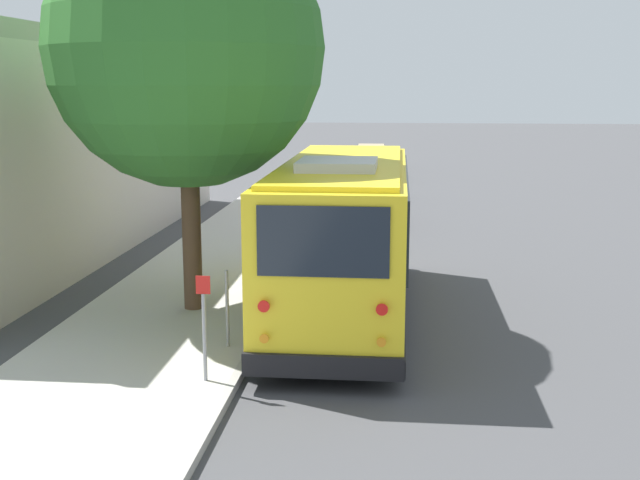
{
  "coord_description": "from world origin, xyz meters",
  "views": [
    {
      "loc": [
        -16.84,
        -1.0,
        4.67
      ],
      "look_at": [
        0.24,
        0.68,
        1.3
      ],
      "focal_mm": 45.0,
      "sensor_mm": 36.0,
      "label": 1
    }
  ],
  "objects_px": {
    "parked_sedan_silver": "(366,185)",
    "sign_post_near": "(204,327)",
    "parked_sedan_white": "(374,167)",
    "shuttle_bus": "(343,230)",
    "sign_post_far": "(227,309)",
    "fire_hydrant": "(291,231)",
    "parked_sedan_maroon": "(358,206)",
    "parked_sedan_tan": "(371,157)",
    "street_tree": "(187,29)"
  },
  "relations": [
    {
      "from": "parked_sedan_maroon",
      "to": "sign_post_far",
      "type": "bearing_deg",
      "value": 172.01
    },
    {
      "from": "parked_sedan_silver",
      "to": "fire_hydrant",
      "type": "xyz_separation_m",
      "value": [
        -10.42,
        1.7,
        -0.03
      ]
    },
    {
      "from": "parked_sedan_maroon",
      "to": "parked_sedan_silver",
      "type": "xyz_separation_m",
      "value": [
        5.75,
        -0.05,
        -0.0
      ]
    },
    {
      "from": "street_tree",
      "to": "sign_post_near",
      "type": "relative_size",
      "value": 5.22
    },
    {
      "from": "shuttle_bus",
      "to": "sign_post_far",
      "type": "height_order",
      "value": "shuttle_bus"
    },
    {
      "from": "sign_post_near",
      "to": "sign_post_far",
      "type": "bearing_deg",
      "value": 0.0
    },
    {
      "from": "sign_post_far",
      "to": "parked_sedan_tan",
      "type": "bearing_deg",
      "value": -2.45
    },
    {
      "from": "shuttle_bus",
      "to": "street_tree",
      "type": "bearing_deg",
      "value": 92.52
    },
    {
      "from": "street_tree",
      "to": "sign_post_near",
      "type": "height_order",
      "value": "street_tree"
    },
    {
      "from": "fire_hydrant",
      "to": "shuttle_bus",
      "type": "bearing_deg",
      "value": -163.09
    },
    {
      "from": "parked_sedan_maroon",
      "to": "parked_sedan_tan",
      "type": "xyz_separation_m",
      "value": [
        18.19,
        0.2,
        0.02
      ]
    },
    {
      "from": "sign_post_near",
      "to": "fire_hydrant",
      "type": "distance_m",
      "value": 10.59
    },
    {
      "from": "parked_sedan_silver",
      "to": "parked_sedan_tan",
      "type": "bearing_deg",
      "value": -0.74
    },
    {
      "from": "sign_post_far",
      "to": "fire_hydrant",
      "type": "bearing_deg",
      "value": 0.6
    },
    {
      "from": "street_tree",
      "to": "sign_post_far",
      "type": "distance_m",
      "value": 5.59
    },
    {
      "from": "parked_sedan_tan",
      "to": "sign_post_far",
      "type": "relative_size",
      "value": 3.28
    },
    {
      "from": "shuttle_bus",
      "to": "sign_post_near",
      "type": "bearing_deg",
      "value": 156.78
    },
    {
      "from": "parked_sedan_silver",
      "to": "sign_post_far",
      "type": "relative_size",
      "value": 3.35
    },
    {
      "from": "street_tree",
      "to": "fire_hydrant",
      "type": "relative_size",
      "value": 10.71
    },
    {
      "from": "parked_sedan_silver",
      "to": "parked_sedan_white",
      "type": "bearing_deg",
      "value": -2.54
    },
    {
      "from": "street_tree",
      "to": "parked_sedan_maroon",
      "type": "bearing_deg",
      "value": -13.99
    },
    {
      "from": "parked_sedan_tan",
      "to": "parked_sedan_white",
      "type": "bearing_deg",
      "value": -178.14
    },
    {
      "from": "shuttle_bus",
      "to": "street_tree",
      "type": "xyz_separation_m",
      "value": [
        -0.13,
        3.04,
        3.91
      ]
    },
    {
      "from": "parked_sedan_white",
      "to": "parked_sedan_tan",
      "type": "distance_m",
      "value": 5.5
    },
    {
      "from": "shuttle_bus",
      "to": "fire_hydrant",
      "type": "bearing_deg",
      "value": 16.94
    },
    {
      "from": "shuttle_bus",
      "to": "parked_sedan_maroon",
      "type": "bearing_deg",
      "value": 1.43
    },
    {
      "from": "parked_sedan_maroon",
      "to": "parked_sedan_silver",
      "type": "relative_size",
      "value": 1.0
    },
    {
      "from": "street_tree",
      "to": "sign_post_far",
      "type": "height_order",
      "value": "street_tree"
    },
    {
      "from": "parked_sedan_silver",
      "to": "street_tree",
      "type": "height_order",
      "value": "street_tree"
    },
    {
      "from": "street_tree",
      "to": "parked_sedan_tan",
      "type": "bearing_deg",
      "value": -5.01
    },
    {
      "from": "parked_sedan_white",
      "to": "street_tree",
      "type": "distance_m",
      "value": 24.54
    },
    {
      "from": "shuttle_bus",
      "to": "parked_sedan_maroon",
      "type": "distance_m",
      "value": 11.06
    },
    {
      "from": "shuttle_bus",
      "to": "parked_sedan_white",
      "type": "relative_size",
      "value": 2.07
    },
    {
      "from": "shuttle_bus",
      "to": "sign_post_near",
      "type": "relative_size",
      "value": 5.29
    },
    {
      "from": "parked_sedan_maroon",
      "to": "sign_post_far",
      "type": "distance_m",
      "value": 13.69
    },
    {
      "from": "parked_sedan_maroon",
      "to": "sign_post_near",
      "type": "relative_size",
      "value": 2.75
    },
    {
      "from": "sign_post_far",
      "to": "parked_sedan_white",
      "type": "bearing_deg",
      "value": -3.67
    },
    {
      "from": "street_tree",
      "to": "sign_post_near",
      "type": "bearing_deg",
      "value": -163.64
    },
    {
      "from": "parked_sedan_white",
      "to": "sign_post_near",
      "type": "xyz_separation_m",
      "value": [
        -27.95,
        1.69,
        0.42
      ]
    },
    {
      "from": "parked_sedan_silver",
      "to": "sign_post_near",
      "type": "xyz_separation_m",
      "value": [
        -21.0,
        1.61,
        0.43
      ]
    },
    {
      "from": "sign_post_far",
      "to": "parked_sedan_silver",
      "type": "bearing_deg",
      "value": -4.75
    },
    {
      "from": "shuttle_bus",
      "to": "parked_sedan_tan",
      "type": "distance_m",
      "value": 29.21
    },
    {
      "from": "shuttle_bus",
      "to": "parked_sedan_tan",
      "type": "xyz_separation_m",
      "value": [
        29.18,
        0.47,
        -1.18
      ]
    },
    {
      "from": "parked_sedan_silver",
      "to": "shuttle_bus",
      "type": "bearing_deg",
      "value": 178.87
    },
    {
      "from": "parked_sedan_white",
      "to": "parked_sedan_tan",
      "type": "xyz_separation_m",
      "value": [
        5.49,
        0.33,
        0.01
      ]
    },
    {
      "from": "shuttle_bus",
      "to": "parked_sedan_silver",
      "type": "bearing_deg",
      "value": 0.79
    },
    {
      "from": "parked_sedan_silver",
      "to": "fire_hydrant",
      "type": "relative_size",
      "value": 5.63
    },
    {
      "from": "parked_sedan_tan",
      "to": "sign_post_near",
      "type": "height_order",
      "value": "sign_post_near"
    },
    {
      "from": "parked_sedan_white",
      "to": "parked_sedan_silver",
      "type": "bearing_deg",
      "value": -175.85
    },
    {
      "from": "fire_hydrant",
      "to": "parked_sedan_white",
      "type": "bearing_deg",
      "value": -5.85
    }
  ]
}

